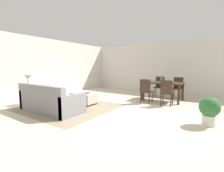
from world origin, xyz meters
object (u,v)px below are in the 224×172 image
at_px(dining_chair_near_left, 146,90).
at_px(side_table, 29,93).
at_px(vase_centerpiece, 162,79).
at_px(book_on_ottoman, 86,93).
at_px(couch, 50,102).
at_px(dining_chair_far_left, 159,85).
at_px(dining_chair_near_right, 167,91).
at_px(dining_chair_far_right, 178,86).
at_px(potted_plant, 209,109).
at_px(table_lamp, 28,78).
at_px(ottoman_table, 84,98).
at_px(dining_table, 163,84).

bearing_deg(dining_chair_near_left, side_table, -142.15).
bearing_deg(vase_centerpiece, book_on_ottoman, -132.44).
height_order(couch, dining_chair_far_left, dining_chair_far_left).
height_order(side_table, vase_centerpiece, vase_centerpiece).
bearing_deg(dining_chair_near_left, dining_chair_near_right, 0.36).
bearing_deg(book_on_ottoman, dining_chair_near_left, 40.41).
bearing_deg(couch, dining_chair_far_left, 65.12).
distance_m(vase_centerpiece, book_on_ottoman, 3.10).
bearing_deg(dining_chair_far_left, vase_centerpiece, -68.38).
relative_size(dining_chair_far_right, book_on_ottoman, 3.54).
relative_size(couch, dining_chair_far_right, 2.32).
height_order(couch, dining_chair_near_right, dining_chair_near_right).
height_order(couch, dining_chair_near_left, dining_chair_near_left).
relative_size(dining_chair_far_left, vase_centerpiece, 3.68).
distance_m(dining_chair_near_right, potted_plant, 1.97).
height_order(dining_chair_far_right, vase_centerpiece, vase_centerpiece).
bearing_deg(table_lamp, couch, -3.34).
height_order(ottoman_table, side_table, side_table).
distance_m(side_table, potted_plant, 5.71).
xyz_separation_m(dining_chair_near_left, potted_plant, (2.14, -1.41, -0.12)).
bearing_deg(dining_chair_far_right, dining_chair_near_right, -90.99).
bearing_deg(table_lamp, potted_plant, 12.69).
relative_size(dining_chair_near_left, dining_chair_near_right, 1.00).
xyz_separation_m(dining_chair_near_right, vase_centerpiece, (-0.43, 0.79, 0.37)).
bearing_deg(potted_plant, vase_centerpiece, 129.11).
bearing_deg(dining_table, side_table, -137.72).
bearing_deg(dining_chair_far_left, table_lamp, -128.15).
bearing_deg(dining_table, couch, -124.69).
height_order(side_table, dining_chair_far_left, dining_chair_far_left).
relative_size(dining_chair_near_left, book_on_ottoman, 3.54).
bearing_deg(dining_chair_far_right, dining_table, -115.17).
distance_m(dining_table, dining_chair_near_left, 0.92).
bearing_deg(dining_chair_far_right, ottoman_table, -130.28).
bearing_deg(dining_chair_far_left, dining_chair_near_left, -89.78).
height_order(dining_table, potted_plant, dining_table).
xyz_separation_m(dining_table, book_on_ottoman, (-2.12, -2.28, -0.23)).
height_order(side_table, book_on_ottoman, side_table).
bearing_deg(ottoman_table, book_on_ottoman, -6.31).
bearing_deg(dining_chair_far_left, ottoman_table, -120.37).
bearing_deg(dining_chair_far_right, book_on_ottoman, -128.76).
distance_m(ottoman_table, vase_centerpiece, 3.21).
bearing_deg(dining_chair_far_right, vase_centerpiece, -117.42).
bearing_deg(dining_table, table_lamp, -137.72).
bearing_deg(dining_chair_far_right, side_table, -134.26).
bearing_deg(dining_chair_near_right, dining_chair_near_left, -179.64).
bearing_deg(book_on_ottoman, couch, -105.04).
bearing_deg(table_lamp, dining_chair_far_right, 45.74).
bearing_deg(dining_chair_near_right, dining_chair_far_right, 89.01).
bearing_deg(potted_plant, ottoman_table, -179.40).
xyz_separation_m(side_table, dining_chair_far_left, (3.42, 4.36, 0.06)).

